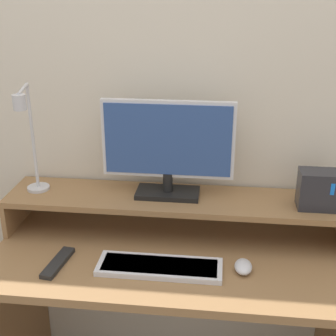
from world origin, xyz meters
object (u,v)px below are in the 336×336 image
object	(u,v)px
desk_lamp	(30,139)
remote_control	(58,263)
monitor	(168,146)
keyboard	(160,267)
router_dock	(318,190)
mouse	(243,267)

from	to	relation	value
desk_lamp	remote_control	xyz separation A→B (m)	(0.14, -0.21, -0.36)
monitor	desk_lamp	distance (m)	0.49
keyboard	remote_control	world-z (taller)	keyboard
remote_control	router_dock	bearing A→B (deg)	15.30
desk_lamp	mouse	world-z (taller)	desk_lamp
monitor	remote_control	world-z (taller)	monitor
keyboard	desk_lamp	bearing A→B (deg)	158.35
desk_lamp	router_dock	world-z (taller)	desk_lamp
desk_lamp	router_dock	xyz separation A→B (m)	(1.01, 0.03, -0.15)
desk_lamp	monitor	bearing A→B (deg)	8.53
mouse	remote_control	bearing A→B (deg)	-176.77
monitor	remote_control	bearing A→B (deg)	-140.68
desk_lamp	remote_control	size ratio (longest dim) A/B	2.23
remote_control	monitor	bearing A→B (deg)	39.32
router_dock	keyboard	bearing A→B (deg)	-156.88
router_dock	remote_control	world-z (taller)	router_dock
monitor	keyboard	xyz separation A→B (m)	(0.00, -0.26, -0.33)
monitor	keyboard	bearing A→B (deg)	-89.14
desk_lamp	keyboard	world-z (taller)	desk_lamp
router_dock	keyboard	xyz separation A→B (m)	(-0.52, -0.22, -0.21)
router_dock	keyboard	world-z (taller)	router_dock
keyboard	mouse	xyz separation A→B (m)	(0.27, 0.02, 0.01)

